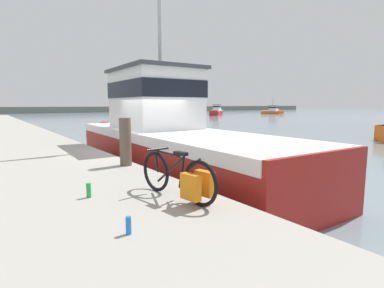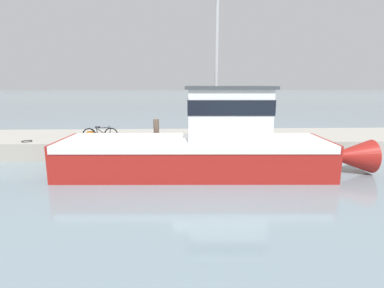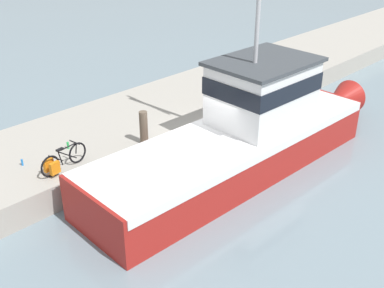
% 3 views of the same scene
% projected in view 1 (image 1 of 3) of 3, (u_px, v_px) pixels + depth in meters
% --- Properties ---
extents(ground_plane, '(320.00, 320.00, 0.00)m').
position_uv_depth(ground_plane, '(145.00, 176.00, 9.90)').
color(ground_plane, gray).
extents(dock_pier, '(4.72, 80.00, 0.89)m').
position_uv_depth(dock_pier, '(20.00, 178.00, 7.78)').
color(dock_pier, '#A39E93').
rests_on(dock_pier, ground_plane).
extents(far_shoreline, '(180.00, 5.00, 1.71)m').
position_uv_depth(far_shoreline, '(113.00, 109.00, 94.16)').
color(far_shoreline, slate).
rests_on(far_shoreline, ground_plane).
extents(fishing_boat_main, '(3.42, 13.08, 9.61)m').
position_uv_depth(fishing_boat_main, '(164.00, 134.00, 10.53)').
color(fishing_boat_main, maroon).
rests_on(fishing_boat_main, ground_plane).
extents(boat_orange_near, '(6.88, 6.10, 2.35)m').
position_uv_depth(boat_orange_near, '(217.00, 111.00, 66.42)').
color(boat_orange_near, '#AD231E').
rests_on(boat_orange_near, ground_plane).
extents(boat_green_anchored, '(2.88, 5.70, 4.10)m').
position_uv_depth(boat_green_anchored, '(273.00, 111.00, 74.06)').
color(boat_green_anchored, orange).
rests_on(boat_green_anchored, ground_plane).
extents(bicycle_touring, '(0.58, 1.73, 0.75)m').
position_uv_depth(bicycle_touring, '(183.00, 178.00, 4.54)').
color(bicycle_touring, black).
rests_on(bicycle_touring, dock_pier).
extents(mooring_post, '(0.28, 0.28, 1.14)m').
position_uv_depth(mooring_post, '(125.00, 142.00, 7.16)').
color(mooring_post, brown).
rests_on(mooring_post, dock_pier).
extents(water_bottle_by_bike, '(0.07, 0.07, 0.23)m').
position_uv_depth(water_bottle_by_bike, '(89.00, 190.00, 4.71)').
color(water_bottle_by_bike, green).
rests_on(water_bottle_by_bike, dock_pier).
extents(water_bottle_on_curb, '(0.06, 0.06, 0.21)m').
position_uv_depth(water_bottle_on_curb, '(129.00, 225.00, 3.37)').
color(water_bottle_on_curb, blue).
rests_on(water_bottle_on_curb, dock_pier).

